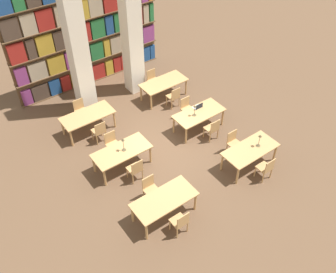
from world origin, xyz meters
TOP-DOWN VIEW (x-y plane):
  - ground_plane at (0.00, 0.00)m, footprint 40.00×40.00m
  - bookshelf_bank at (0.01, 5.18)m, footprint 6.37×0.35m
  - pillar_left at (-1.10, 3.59)m, footprint 0.62×0.62m
  - pillar_center at (1.10, 3.59)m, footprint 0.62×0.62m
  - reading_table_0 at (-1.67, -2.32)m, footprint 1.86×0.88m
  - chair_0 at (-1.65, -3.05)m, footprint 0.42×0.40m
  - chair_1 at (-1.65, -1.60)m, footprint 0.42×0.40m
  - reading_table_1 at (1.73, -2.33)m, footprint 1.86×0.88m
  - chair_2 at (1.73, -3.05)m, footprint 0.42×0.40m
  - chair_3 at (1.73, -1.60)m, footprint 0.42×0.40m
  - desk_lamp_0 at (2.03, -2.36)m, footprint 0.14×0.14m
  - reading_table_2 at (-1.63, 0.04)m, footprint 1.86×0.88m
  - chair_4 at (-1.59, -0.68)m, footprint 0.42×0.40m
  - chair_5 at (-1.59, 0.76)m, footprint 0.42×0.40m
  - desk_lamp_1 at (-1.55, 0.02)m, footprint 0.14×0.14m
  - reading_table_3 at (1.59, 0.07)m, footprint 1.86×0.88m
  - chair_6 at (1.62, -0.65)m, footprint 0.42×0.40m
  - chair_7 at (1.62, 0.79)m, footprint 0.42×0.40m
  - desk_lamp_2 at (1.36, 0.06)m, footprint 0.14×0.14m
  - laptop at (1.73, 0.31)m, footprint 0.32×0.22m
  - reading_table_4 at (-1.68, 2.30)m, footprint 1.86×0.88m
  - chair_8 at (-1.63, 1.58)m, footprint 0.42×0.40m
  - chair_9 at (-1.63, 3.02)m, footprint 0.42×0.40m
  - reading_table_5 at (1.70, 2.38)m, footprint 1.86×0.88m
  - chair_10 at (1.66, 1.66)m, footprint 0.42×0.40m
  - chair_11 at (1.66, 3.10)m, footprint 0.42×0.40m

SIDE VIEW (x-z plane):
  - ground_plane at x=0.00m, z-range 0.00..0.00m
  - chair_0 at x=-1.65m, z-range 0.04..0.92m
  - chair_1 at x=-1.65m, z-range 0.04..0.92m
  - chair_2 at x=1.73m, z-range 0.04..0.92m
  - chair_3 at x=1.73m, z-range 0.04..0.92m
  - chair_4 at x=-1.59m, z-range 0.04..0.92m
  - chair_5 at x=-1.59m, z-range 0.04..0.92m
  - chair_6 at x=1.62m, z-range 0.04..0.92m
  - chair_7 at x=1.62m, z-range 0.04..0.92m
  - chair_8 at x=-1.63m, z-range 0.04..0.92m
  - chair_9 at x=-1.63m, z-range 0.04..0.92m
  - chair_10 at x=1.66m, z-range 0.04..0.92m
  - chair_11 at x=1.66m, z-range 0.04..0.92m
  - reading_table_0 at x=-1.67m, z-range 0.29..1.02m
  - reading_table_1 at x=1.73m, z-range 0.29..1.02m
  - reading_table_2 at x=-1.63m, z-range 0.29..1.02m
  - reading_table_3 at x=1.59m, z-range 0.29..1.02m
  - reading_table_4 at x=-1.68m, z-range 0.29..1.02m
  - reading_table_5 at x=1.70m, z-range 0.29..1.02m
  - laptop at x=1.73m, z-range 0.67..0.88m
  - desk_lamp_2 at x=1.36m, z-range 0.81..1.25m
  - desk_lamp_0 at x=2.03m, z-range 0.82..1.28m
  - desk_lamp_1 at x=-1.55m, z-range 0.82..1.31m
  - bookshelf_bank at x=0.01m, z-range -0.06..5.44m
  - pillar_left at x=-1.10m, z-range 0.00..6.00m
  - pillar_center at x=1.10m, z-range 0.00..6.00m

